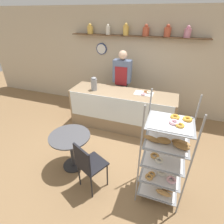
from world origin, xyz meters
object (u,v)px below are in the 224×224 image
object	(u,v)px
coffee_carafe	(94,84)
person_worker	(122,82)
donut_tray_counter	(145,93)
cafe_table	(71,143)
cafe_chair	(88,163)
pastry_rack	(165,159)

from	to	relation	value
coffee_carafe	person_worker	bearing A→B (deg)	53.64
donut_tray_counter	cafe_table	bearing A→B (deg)	-120.32
cafe_chair	donut_tray_counter	size ratio (longest dim) A/B	2.14
person_worker	cafe_table	bearing A→B (deg)	-97.47
donut_tray_counter	cafe_chair	bearing A→B (deg)	-103.11
cafe_table	cafe_chair	distance (m)	0.61
cafe_table	donut_tray_counter	world-z (taller)	donut_tray_counter
cafe_chair	coffee_carafe	world-z (taller)	coffee_carafe
person_worker	coffee_carafe	xyz separation A→B (m)	(-0.49, -0.66, 0.13)
person_worker	cafe_table	xyz separation A→B (m)	(-0.28, -2.15, -0.43)
person_worker	cafe_table	world-z (taller)	person_worker
person_worker	pastry_rack	bearing A→B (deg)	-59.39
pastry_rack	cafe_table	size ratio (longest dim) A/B	2.34
coffee_carafe	pastry_rack	bearing A→B (deg)	-40.78
cafe_table	cafe_chair	xyz separation A→B (m)	(0.51, -0.34, 0.03)
cafe_chair	coffee_carafe	xyz separation A→B (m)	(-0.71, 1.82, 0.53)
cafe_chair	coffee_carafe	size ratio (longest dim) A/B	2.86
coffee_carafe	donut_tray_counter	xyz separation A→B (m)	(1.18, 0.18, -0.14)
cafe_table	coffee_carafe	xyz separation A→B (m)	(-0.20, 1.49, 0.56)
pastry_rack	cafe_table	world-z (taller)	pastry_rack
pastry_rack	cafe_chair	size ratio (longest dim) A/B	1.84
cafe_chair	person_worker	bearing A→B (deg)	-59.02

